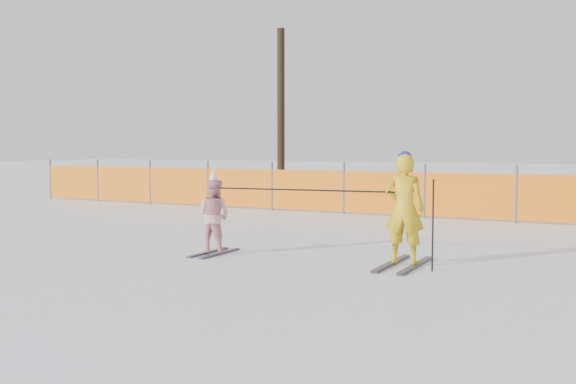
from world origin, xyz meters
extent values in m
plane|color=white|center=(0.00, 0.00, 0.00)|extent=(120.00, 120.00, 0.00)
cube|color=black|center=(1.34, 1.03, 0.02)|extent=(0.09, 1.40, 0.04)
cube|color=black|center=(1.68, 1.03, 0.02)|extent=(0.09, 1.40, 0.04)
imported|color=gold|center=(1.51, 1.03, 0.79)|extent=(0.58, 0.41, 1.50)
sphere|color=navy|center=(1.51, 1.03, 1.48)|extent=(0.20, 0.20, 0.20)
cube|color=black|center=(-1.46, 0.65, 0.01)|extent=(0.09, 1.01, 0.03)
cube|color=black|center=(-1.24, 0.65, 0.01)|extent=(0.09, 1.01, 0.03)
imported|color=pink|center=(-1.35, 0.65, 0.59)|extent=(0.55, 0.43, 1.12)
cone|color=white|center=(-1.35, 0.65, 1.19)|extent=(0.19, 0.19, 0.24)
cylinder|color=black|center=(1.96, 0.83, 0.61)|extent=(0.02, 0.02, 1.21)
cylinder|color=black|center=(0.08, 0.84, 1.01)|extent=(2.62, 0.37, 0.02)
cylinder|color=#595960|center=(-11.87, 7.01, 0.62)|extent=(0.06, 0.06, 1.25)
cylinder|color=#595960|center=(-9.87, 7.01, 0.62)|extent=(0.06, 0.06, 1.25)
cylinder|color=#595960|center=(-7.87, 7.01, 0.62)|extent=(0.06, 0.06, 1.25)
cylinder|color=#595960|center=(-5.87, 7.01, 0.62)|extent=(0.06, 0.06, 1.25)
cylinder|color=#595960|center=(-3.87, 7.01, 0.62)|extent=(0.06, 0.06, 1.25)
cylinder|color=#595960|center=(-1.87, 7.01, 0.62)|extent=(0.06, 0.06, 1.25)
cylinder|color=#595960|center=(0.13, 7.01, 0.62)|extent=(0.06, 0.06, 1.25)
cylinder|color=#595960|center=(2.13, 7.01, 0.62)|extent=(0.06, 0.06, 1.25)
cube|color=orange|center=(-4.08, 7.01, 0.55)|extent=(15.58, 0.03, 1.00)
cylinder|color=black|center=(-5.88, 11.24, 2.74)|extent=(0.25, 0.25, 5.49)
camera|label=1|loc=(4.14, -7.41, 1.62)|focal=40.00mm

